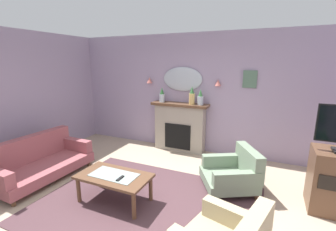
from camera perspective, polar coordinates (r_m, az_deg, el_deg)
The scene contains 15 objects.
floor at distance 3.62m, azimuth -6.95°, elevation -23.42°, with size 7.26×6.35×0.10m, color tan.
wall_back at distance 5.47m, azimuth 7.48°, elevation 5.35°, with size 7.26×0.10×2.75m, color #9E8CA8.
patterned_rug at distance 3.73m, azimuth -5.28°, elevation -21.12°, with size 3.20×2.40×0.01m, color #4C3338.
fireplace at distance 5.55m, azimuth 2.89°, elevation -2.94°, with size 1.36×0.36×1.16m.
mantel_vase_right at distance 5.54m, azimuth -1.49°, elevation 4.98°, with size 0.12×0.12×0.35m.
mantel_vase_centre at distance 5.26m, azimuth 5.93°, elevation 4.70°, with size 0.13×0.13×0.41m.
mantel_vase_left at distance 5.20m, azimuth 8.02°, elevation 4.28°, with size 0.13×0.13×0.36m.
wall_mirror at distance 5.48m, azimuth 3.57°, elevation 8.98°, with size 0.96×0.06×0.56m, color #B2BCC6.
wall_sconce_left at distance 5.79m, azimuth -4.61°, elevation 8.68°, with size 0.14×0.14×0.14m, color #D17066.
wall_sconce_right at distance 5.20m, azimuth 12.25°, elevation 7.94°, with size 0.14×0.14×0.14m, color #D17066.
framed_picture at distance 5.16m, azimuth 19.60°, elevation 8.45°, with size 0.28×0.03×0.36m, color #4C6B56.
coffee_table at distance 3.70m, azimuth -13.18°, elevation -14.92°, with size 1.10×0.60×0.45m.
tv_remote at distance 3.53m, azimuth -11.76°, elevation -15.01°, with size 0.04×0.16×0.02m, color black.
floral_couch at distance 4.94m, azimuth -29.35°, elevation -9.80°, with size 0.90×1.74×0.76m.
armchair_near_fireplace at distance 4.11m, azimuth 15.97°, elevation -13.34°, with size 1.10×1.10×0.71m.
Camera 1 is at (1.54, -2.47, 2.10)m, focal length 24.65 mm.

